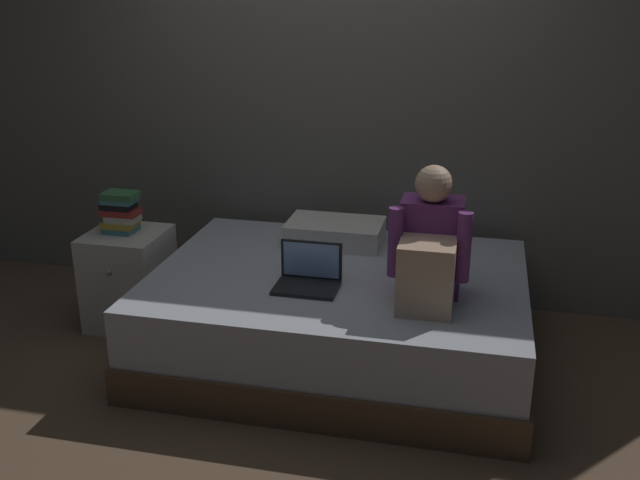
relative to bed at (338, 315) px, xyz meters
name	(u,v)px	position (x,y,z in m)	size (l,w,h in m)	color
ground_plane	(289,378)	(-0.20, -0.30, -0.25)	(8.00, 8.00, 0.00)	brown
wall_back	(337,87)	(-0.20, 0.90, 1.10)	(5.60, 0.10, 2.70)	slate
bed	(338,315)	(0.00, 0.00, 0.00)	(2.00, 1.50, 0.50)	brown
nightstand	(129,278)	(-1.30, 0.12, 0.04)	(0.44, 0.46, 0.58)	beige
person_sitting	(429,251)	(0.49, -0.23, 0.50)	(0.39, 0.44, 0.66)	#75337A
laptop	(308,276)	(-0.11, -0.22, 0.31)	(0.32, 0.23, 0.22)	black
pillow	(335,232)	(-0.12, 0.45, 0.32)	(0.56, 0.36, 0.13)	silver
book_stack	(120,212)	(-1.32, 0.12, 0.45)	(0.22, 0.16, 0.25)	teal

